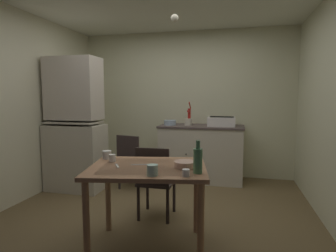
# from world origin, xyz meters

# --- Properties ---
(ground_plane) EXTENTS (4.74, 4.74, 0.00)m
(ground_plane) POSITION_xyz_m (0.00, 0.00, 0.00)
(ground_plane) COLOR brown
(wall_back) EXTENTS (3.84, 0.10, 2.54)m
(wall_back) POSITION_xyz_m (0.00, 1.89, 1.27)
(wall_back) COLOR beige
(wall_back) RESTS_ON ground
(wall_left) EXTENTS (0.10, 3.78, 2.54)m
(wall_left) POSITION_xyz_m (-1.92, 0.00, 1.27)
(wall_left) COLOR beige
(wall_left) RESTS_ON ground
(hutch_cabinet) EXTENTS (0.83, 0.49, 1.97)m
(hutch_cabinet) POSITION_xyz_m (-1.44, 0.60, 0.92)
(hutch_cabinet) COLOR beige
(hutch_cabinet) RESTS_ON ground
(counter_cabinet) EXTENTS (1.38, 0.64, 0.92)m
(counter_cabinet) POSITION_xyz_m (0.35, 1.52, 0.46)
(counter_cabinet) COLOR beige
(counter_cabinet) RESTS_ON ground
(sink_basin) EXTENTS (0.44, 0.34, 0.15)m
(sink_basin) POSITION_xyz_m (0.67, 1.52, 1.00)
(sink_basin) COLOR white
(sink_basin) RESTS_ON counter_cabinet
(hand_pump) EXTENTS (0.05, 0.27, 0.39)m
(hand_pump) POSITION_xyz_m (0.13, 1.56, 1.09)
(hand_pump) COLOR #B21E19
(hand_pump) RESTS_ON counter_cabinet
(mixing_bowl_counter) EXTENTS (0.20, 0.20, 0.08)m
(mixing_bowl_counter) POSITION_xyz_m (-0.18, 1.47, 0.97)
(mixing_bowl_counter) COLOR #9EB2C6
(mixing_bowl_counter) RESTS_ON counter_cabinet
(stoneware_crock) EXTENTS (0.12, 0.12, 0.11)m
(stoneware_crock) POSITION_xyz_m (0.13, 1.50, 0.98)
(stoneware_crock) COLOR beige
(stoneware_crock) RESTS_ON counter_cabinet
(dining_table) EXTENTS (1.17, 0.97, 0.78)m
(dining_table) POSITION_xyz_m (0.13, -0.75, 0.67)
(dining_table) COLOR #9F6E4B
(dining_table) RESTS_ON ground
(chair_far_side) EXTENTS (0.40, 0.40, 0.85)m
(chair_far_side) POSITION_xyz_m (0.02, -0.12, 0.45)
(chair_far_side) COLOR #2F2523
(chair_far_side) RESTS_ON ground
(chair_by_counter) EXTENTS (0.47, 0.47, 0.83)m
(chair_by_counter) POSITION_xyz_m (-0.61, 0.81, 0.45)
(chair_by_counter) COLOR #342B29
(chair_by_counter) RESTS_ON ground
(serving_bowl_wide) EXTENTS (0.19, 0.19, 0.06)m
(serving_bowl_wide) POSITION_xyz_m (0.47, -0.72, 0.81)
(serving_bowl_wide) COLOR tan
(serving_bowl_wide) RESTS_ON dining_table
(mug_dark) EXTENTS (0.07, 0.07, 0.07)m
(mug_dark) POSITION_xyz_m (-0.26, -0.65, 0.81)
(mug_dark) COLOR white
(mug_dark) RESTS_ON dining_table
(teacup_mint) EXTENTS (0.09, 0.09, 0.09)m
(teacup_mint) POSITION_xyz_m (0.26, -1.03, 0.82)
(teacup_mint) COLOR #ADD1C1
(teacup_mint) RESTS_ON dining_table
(mug_tall) EXTENTS (0.06, 0.06, 0.06)m
(mug_tall) POSITION_xyz_m (0.53, -0.99, 0.81)
(mug_tall) COLOR white
(mug_tall) RESTS_ON dining_table
(teacup_cream) EXTENTS (0.09, 0.09, 0.08)m
(teacup_cream) POSITION_xyz_m (-0.36, -0.56, 0.82)
(teacup_cream) COLOR white
(teacup_cream) RESTS_ON dining_table
(glass_bottle) EXTENTS (0.08, 0.08, 0.27)m
(glass_bottle) POSITION_xyz_m (0.60, -0.87, 0.89)
(glass_bottle) COLOR #4C7F56
(glass_bottle) RESTS_ON dining_table
(table_knife) EXTENTS (0.18, 0.07, 0.00)m
(table_knife) POSITION_xyz_m (0.06, -0.72, 0.78)
(table_knife) COLOR silver
(table_knife) RESTS_ON dining_table
(teaspoon_near_bowl) EXTENTS (0.09, 0.13, 0.00)m
(teaspoon_near_bowl) POSITION_xyz_m (-0.13, -0.81, 0.78)
(teaspoon_near_bowl) COLOR beige
(teaspoon_near_bowl) RESTS_ON dining_table
(pendant_bulb) EXTENTS (0.08, 0.08, 0.08)m
(pendant_bulb) POSITION_xyz_m (0.25, -0.17, 2.22)
(pendant_bulb) COLOR #F9EFCC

